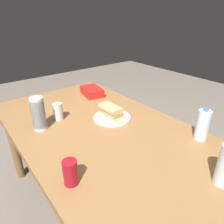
% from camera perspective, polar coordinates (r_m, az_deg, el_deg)
% --- Properties ---
extents(ground_plane, '(8.00, 8.00, 0.00)m').
position_cam_1_polar(ground_plane, '(1.87, -2.54, -24.89)').
color(ground_plane, '#70665B').
extents(dining_table, '(1.73, 1.00, 0.76)m').
position_cam_1_polar(dining_table, '(1.41, -3.08, -7.33)').
color(dining_table, olive).
rests_on(dining_table, ground_plane).
extents(paper_plate, '(0.26, 0.26, 0.01)m').
position_cam_1_polar(paper_plate, '(1.48, 0.00, -1.53)').
color(paper_plate, white).
rests_on(paper_plate, dining_table).
extents(sandwich, '(0.18, 0.10, 0.08)m').
position_cam_1_polar(sandwich, '(1.46, -0.15, 0.13)').
color(sandwich, '#DBB26B').
rests_on(sandwich, paper_plate).
extents(soda_can_red, '(0.07, 0.07, 0.12)m').
position_cam_1_polar(soda_can_red, '(0.95, -11.51, -16.18)').
color(soda_can_red, maroon).
rests_on(soda_can_red, dining_table).
extents(chip_bag, '(0.26, 0.19, 0.07)m').
position_cam_1_polar(chip_bag, '(1.89, -5.62, 5.75)').
color(chip_bag, red).
rests_on(chip_bag, dining_table).
extents(plastic_cup_stack, '(0.08, 0.08, 0.22)m').
position_cam_1_polar(plastic_cup_stack, '(1.38, -19.79, -0.45)').
color(plastic_cup_stack, silver).
rests_on(plastic_cup_stack, dining_table).
extents(water_bottle_spare, '(0.07, 0.07, 0.20)m').
position_cam_1_polar(water_bottle_spare, '(1.31, 23.94, -3.33)').
color(water_bottle_spare, silver).
rests_on(water_bottle_spare, dining_table).
extents(soda_can_silver, '(0.07, 0.07, 0.12)m').
position_cam_1_polar(soda_can_silver, '(1.49, -14.81, 0.10)').
color(soda_can_silver, silver).
rests_on(soda_can_silver, dining_table).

